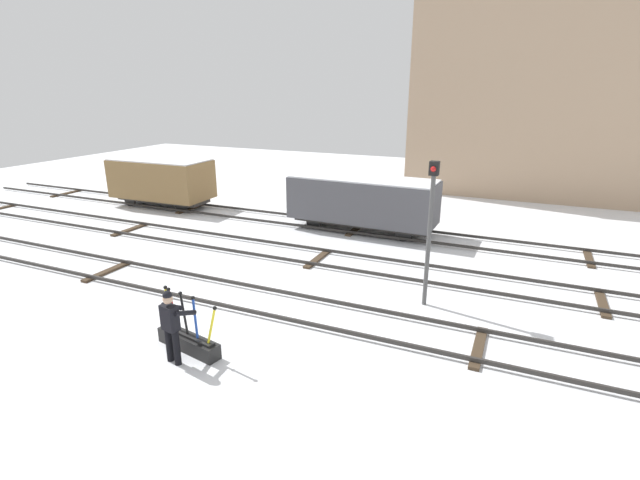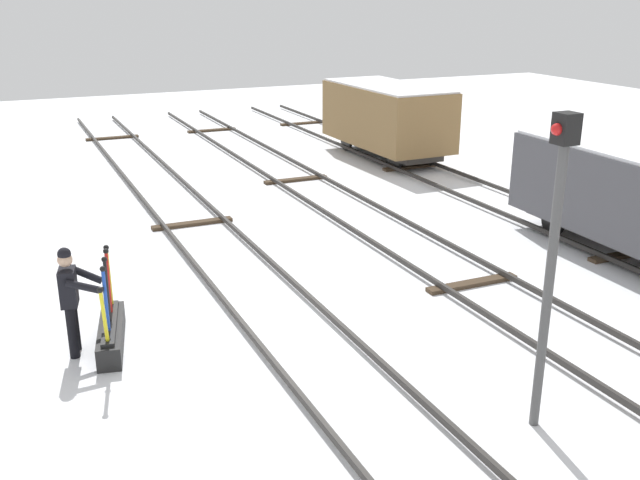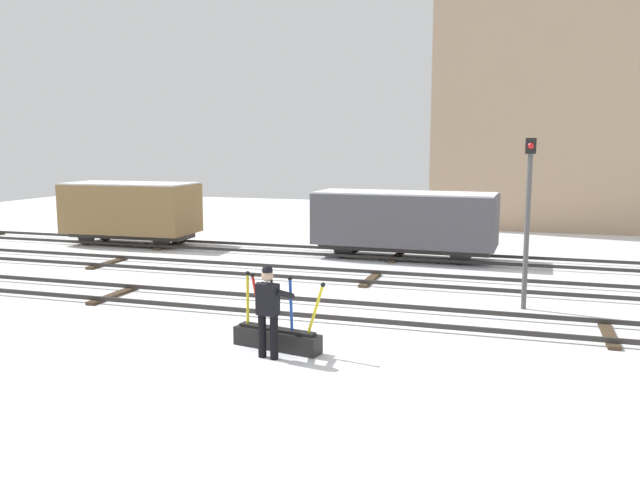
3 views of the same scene
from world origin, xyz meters
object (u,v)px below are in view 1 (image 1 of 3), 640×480
at_px(freight_car_far_end, 161,179).
at_px(signal_post, 430,221).
at_px(rail_worker, 171,323).
at_px(switch_lever_frame, 188,340).
at_px(freight_car_mid_siding, 362,201).

bearing_deg(freight_car_far_end, signal_post, -23.59).
bearing_deg(rail_worker, switch_lever_frame, 106.66).
bearing_deg(freight_car_mid_siding, rail_worker, -90.78).
bearing_deg(switch_lever_frame, rail_worker, -73.34).
bearing_deg(freight_car_mid_siding, signal_post, -54.80).
relative_size(rail_worker, signal_post, 0.43).
xyz_separation_m(switch_lever_frame, freight_car_mid_siding, (0.57, 10.60, 1.07)).
bearing_deg(signal_post, freight_car_far_end, 157.79).
distance_m(freight_car_mid_siding, freight_car_far_end, 10.72).
xyz_separation_m(signal_post, freight_car_mid_siding, (-3.93, 5.98, -1.13)).
height_order(switch_lever_frame, freight_car_far_end, freight_car_far_end).
height_order(signal_post, freight_car_far_end, signal_post).
bearing_deg(freight_car_mid_siding, freight_car_far_end, -178.11).
relative_size(freight_car_mid_siding, freight_car_far_end, 1.22).
height_order(switch_lever_frame, signal_post, signal_post).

